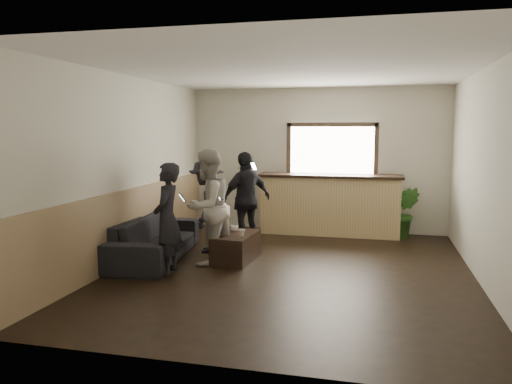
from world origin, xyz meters
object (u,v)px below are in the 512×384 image
(person_b, at_px, (208,207))
(person_c, at_px, (207,206))
(cup_b, at_px, (242,233))
(bar_counter, at_px, (330,201))
(potted_plant, at_px, (404,212))
(sofa, at_px, (155,238))
(cup_a, at_px, (234,228))
(person_a, at_px, (167,219))
(person_d, at_px, (246,200))
(coffee_table, at_px, (236,247))

(person_b, xyz_separation_m, person_c, (-0.26, 0.69, -0.10))
(cup_b, bearing_deg, bar_counter, 66.47)
(potted_plant, distance_m, person_c, 3.70)
(sofa, height_order, person_b, person_b)
(cup_b, bearing_deg, person_c, 142.78)
(bar_counter, relative_size, cup_a, 22.70)
(potted_plant, distance_m, person_a, 4.59)
(person_a, relative_size, person_b, 0.90)
(person_a, height_order, person_d, person_d)
(bar_counter, bearing_deg, person_c, -133.72)
(coffee_table, xyz_separation_m, person_c, (-0.62, 0.44, 0.55))
(coffee_table, relative_size, person_b, 0.54)
(cup_a, distance_m, person_d, 0.84)
(sofa, distance_m, cup_a, 1.24)
(potted_plant, xyz_separation_m, person_c, (-3.19, -1.85, 0.28))
(bar_counter, height_order, person_b, bar_counter)
(potted_plant, bearing_deg, person_c, -149.85)
(person_c, bearing_deg, person_d, 121.98)
(potted_plant, relative_size, person_d, 0.59)
(sofa, relative_size, potted_plant, 2.33)
(bar_counter, xyz_separation_m, cup_a, (-1.28, -2.16, -0.18))
(cup_a, relative_size, cup_b, 1.17)
(coffee_table, xyz_separation_m, cup_a, (-0.08, 0.18, 0.25))
(sofa, distance_m, potted_plant, 4.56)
(person_a, bearing_deg, bar_counter, 140.94)
(cup_a, bearing_deg, cup_b, -56.21)
(cup_a, xyz_separation_m, person_c, (-0.54, 0.26, 0.29))
(person_c, bearing_deg, person_a, -16.09)
(person_c, bearing_deg, sofa, -56.47)
(sofa, height_order, cup_b, sofa)
(bar_counter, distance_m, person_d, 1.90)
(person_b, bearing_deg, cup_b, 123.67)
(person_d, bearing_deg, person_c, -5.91)
(cup_a, bearing_deg, potted_plant, 38.52)
(bar_counter, bearing_deg, coffee_table, -117.14)
(person_b, height_order, person_c, person_b)
(bar_counter, xyz_separation_m, cup_b, (-1.07, -2.46, -0.18))
(person_c, distance_m, person_d, 0.74)
(person_d, bearing_deg, cup_b, 51.82)
(coffee_table, relative_size, person_d, 0.57)
(cup_b, bearing_deg, cup_a, 123.79)
(person_a, bearing_deg, cup_b, 123.50)
(sofa, xyz_separation_m, potted_plant, (3.82, 2.48, 0.15))
(cup_b, height_order, person_c, person_c)
(cup_a, bearing_deg, person_b, -122.65)
(bar_counter, height_order, person_c, bar_counter)
(cup_b, distance_m, person_a, 1.18)
(potted_plant, relative_size, person_b, 0.56)
(sofa, distance_m, person_b, 1.04)
(sofa, height_order, person_c, person_c)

